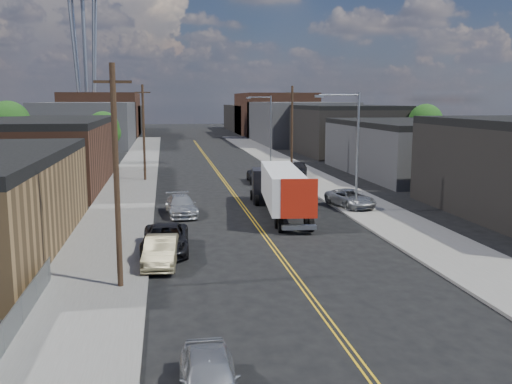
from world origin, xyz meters
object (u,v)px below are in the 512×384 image
object	(u,v)px
semi_truck	(278,187)
car_right_lot_c	(299,169)
car_left_a	(209,377)
car_left_d	(181,205)
car_ahead_truck	(260,176)
car_left_c	(165,239)
car_right_lot_a	(351,198)
car_left_b	(161,251)

from	to	relation	value
semi_truck	car_right_lot_c	distance (m)	20.81
car_left_a	car_right_lot_c	xyz separation A→B (m)	(13.42, 45.76, 0.23)
car_left_d	car_ahead_truck	size ratio (longest dim) A/B	0.98
car_left_c	car_left_d	world-z (taller)	car_left_c
semi_truck	car_left_c	distance (m)	12.81
semi_truck	car_left_a	world-z (taller)	semi_truck
car_ahead_truck	car_left_d	bearing A→B (deg)	-115.90
car_left_c	car_right_lot_a	xyz separation A→B (m)	(14.38, 10.88, 0.06)
car_left_c	car_ahead_truck	xyz separation A→B (m)	(9.71, 26.00, -0.05)
car_right_lot_c	car_left_d	bearing A→B (deg)	-110.11
car_left_b	car_right_lot_a	world-z (taller)	car_right_lot_a
semi_truck	car_right_lot_c	world-z (taller)	semi_truck
car_left_c	car_right_lot_c	size ratio (longest dim) A/B	1.20
semi_truck	car_right_lot_a	size ratio (longest dim) A/B	2.83
car_left_b	car_left_d	distance (m)	13.00
car_left_d	car_ahead_truck	bearing A→B (deg)	56.27
car_right_lot_a	car_left_d	bearing A→B (deg)	168.72
semi_truck	car_right_lot_a	bearing A→B (deg)	17.58
semi_truck	car_ahead_truck	distance (m)	16.48
car_left_d	car_right_lot_a	size ratio (longest dim) A/B	1.03
semi_truck	car_left_a	bearing A→B (deg)	-99.54
car_left_a	car_left_d	distance (m)	26.65
car_left_b	car_right_lot_a	xyz separation A→B (m)	(14.60, 13.46, 0.08)
car_left_a	car_ahead_truck	size ratio (longest dim) A/B	0.81
car_left_c	car_right_lot_c	world-z (taller)	car_right_lot_c
car_left_c	car_left_b	bearing A→B (deg)	-93.10
car_left_a	car_left_c	distance (m)	16.35
car_right_lot_c	car_ahead_truck	bearing A→B (deg)	-129.77
car_right_lot_a	car_left_a	bearing A→B (deg)	-129.49
car_right_lot_c	car_left_b	bearing A→B (deg)	-99.85
car_left_b	car_left_d	world-z (taller)	car_left_b
car_left_a	car_left_c	xyz separation A→B (m)	(-1.18, 16.31, 0.06)
car_left_a	car_ahead_truck	bearing A→B (deg)	78.95
car_right_lot_a	car_left_b	bearing A→B (deg)	-150.92
semi_truck	car_ahead_truck	world-z (taller)	semi_truck
car_ahead_truck	car_right_lot_a	bearing A→B (deg)	-70.16
semi_truck	car_left_d	distance (m)	7.32
car_left_b	car_left_c	size ratio (longest dim) A/B	0.83
car_left_b	car_left_c	world-z (taller)	car_left_c
car_left_b	car_right_lot_a	bearing A→B (deg)	47.47
semi_truck	car_ahead_truck	bearing A→B (deg)	91.12
car_left_b	car_ahead_truck	bearing A→B (deg)	75.63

